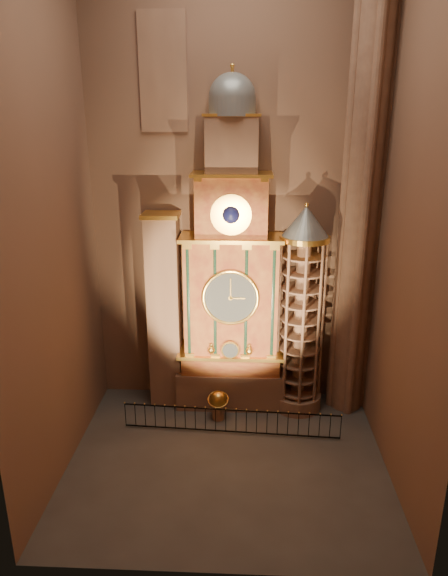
{
  "coord_description": "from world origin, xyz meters",
  "views": [
    {
      "loc": [
        0.75,
        -19.27,
        14.6
      ],
      "look_at": [
        -0.27,
        3.0,
        7.12
      ],
      "focal_mm": 32.0,
      "sensor_mm": 36.0,
      "label": 1
    }
  ],
  "objects_px": {
    "astronomical_clock": "(231,284)",
    "stair_turret": "(301,313)",
    "portrait_tower": "(165,311)",
    "iron_railing": "(231,421)",
    "celestial_globe": "(218,402)"
  },
  "relations": [
    {
      "from": "astronomical_clock",
      "to": "iron_railing",
      "type": "relative_size",
      "value": 1.61
    },
    {
      "from": "astronomical_clock",
      "to": "celestial_globe",
      "type": "relative_size",
      "value": 10.76
    },
    {
      "from": "astronomical_clock",
      "to": "stair_turret",
      "type": "bearing_deg",
      "value": -4.3
    },
    {
      "from": "portrait_tower",
      "to": "celestial_globe",
      "type": "distance_m",
      "value": 5.34
    },
    {
      "from": "astronomical_clock",
      "to": "celestial_globe",
      "type": "height_order",
      "value": "astronomical_clock"
    },
    {
      "from": "astronomical_clock",
      "to": "stair_turret",
      "type": "xyz_separation_m",
      "value": [
        3.5,
        -0.26,
        -1.41
      ]
    },
    {
      "from": "portrait_tower",
      "to": "iron_railing",
      "type": "height_order",
      "value": "portrait_tower"
    },
    {
      "from": "celestial_globe",
      "to": "iron_railing",
      "type": "distance_m",
      "value": 1.45
    },
    {
      "from": "portrait_tower",
      "to": "stair_turret",
      "type": "distance_m",
      "value": 6.91
    },
    {
      "from": "astronomical_clock",
      "to": "iron_railing",
      "type": "xyz_separation_m",
      "value": [
        0.1,
        -2.91,
        -5.99
      ]
    },
    {
      "from": "portrait_tower",
      "to": "celestial_globe",
      "type": "bearing_deg",
      "value": -30.72
    },
    {
      "from": "portrait_tower",
      "to": "iron_railing",
      "type": "xyz_separation_m",
      "value": [
        3.5,
        -2.93,
        -4.46
      ]
    },
    {
      "from": "astronomical_clock",
      "to": "stair_turret",
      "type": "distance_m",
      "value": 3.78
    },
    {
      "from": "stair_turret",
      "to": "iron_railing",
      "type": "height_order",
      "value": "stair_turret"
    },
    {
      "from": "astronomical_clock",
      "to": "stair_turret",
      "type": "relative_size",
      "value": 1.55
    }
  ]
}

